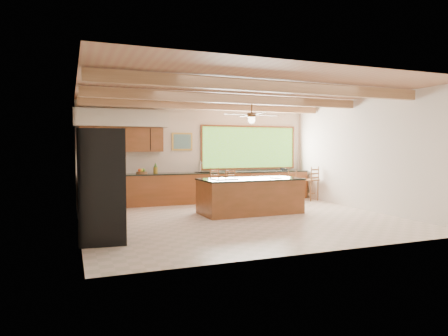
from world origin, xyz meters
name	(u,v)px	position (x,y,z in m)	size (l,w,h in m)	color
ground	(241,218)	(0.00, 0.00, 0.00)	(7.20, 7.20, 0.00)	beige
room_shell	(224,126)	(-0.17, 0.65, 2.21)	(7.27, 6.54, 3.02)	beige
counter_run	(180,190)	(-0.82, 2.52, 0.46)	(7.12, 3.10, 1.23)	brown
island	(250,196)	(0.51, 0.60, 0.45)	(2.58, 1.26, 0.91)	brown
refrigerator	(103,186)	(-3.22, -1.30, 1.00)	(0.85, 0.83, 2.00)	black
bar_stool_a	(211,183)	(0.10, 2.39, 0.64)	(0.50, 0.50, 1.09)	brown
bar_stool_b	(228,182)	(0.64, 2.39, 0.63)	(0.42, 0.42, 1.07)	brown
bar_stool_c	(291,183)	(2.52, 2.00, 0.59)	(0.37, 0.37, 0.99)	brown
bar_stool_d	(312,180)	(3.30, 2.02, 0.64)	(0.46, 0.46, 1.09)	brown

